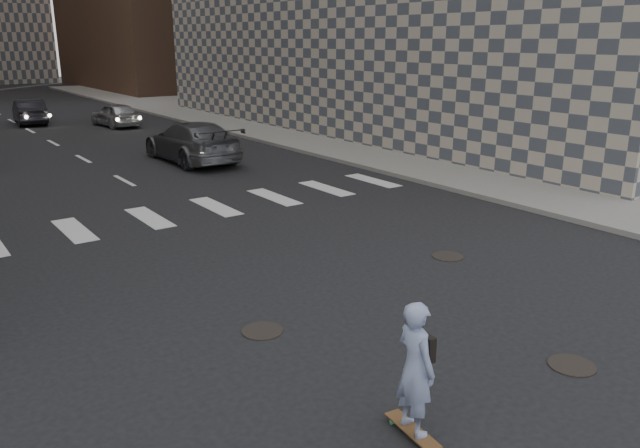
# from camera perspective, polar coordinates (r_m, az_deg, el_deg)

# --- Properties ---
(ground) EXTENTS (160.00, 160.00, 0.00)m
(ground) POSITION_cam_1_polar(r_m,az_deg,el_deg) (10.86, 7.26, -9.27)
(ground) COLOR black
(ground) RESTS_ON ground
(sidewalk_right) EXTENTS (13.00, 80.00, 0.15)m
(sidewalk_right) POSITION_cam_1_polar(r_m,az_deg,el_deg) (34.74, 2.56, 8.89)
(sidewalk_right) COLOR gray
(sidewalk_right) RESTS_ON ground
(manhole_a) EXTENTS (0.70, 0.70, 0.02)m
(manhole_a) POSITION_cam_1_polar(r_m,az_deg,el_deg) (10.31, 22.03, -11.88)
(manhole_a) COLOR black
(manhole_a) RESTS_ON ground
(manhole_b) EXTENTS (0.70, 0.70, 0.02)m
(manhole_b) POSITION_cam_1_polar(r_m,az_deg,el_deg) (10.65, -5.30, -9.70)
(manhole_b) COLOR black
(manhole_b) RESTS_ON ground
(manhole_c) EXTENTS (0.70, 0.70, 0.02)m
(manhole_c) POSITION_cam_1_polar(r_m,az_deg,el_deg) (14.34, 11.60, -2.92)
(manhole_c) COLOR black
(manhole_c) RESTS_ON ground
(skateboarder) EXTENTS (0.49, 0.92, 1.80)m
(skateboarder) POSITION_cam_1_polar(r_m,az_deg,el_deg) (7.72, 8.73, -12.87)
(skateboarder) COLOR brown
(skateboarder) RESTS_ON ground
(traffic_car_b) EXTENTS (2.24, 5.50, 1.59)m
(traffic_car_b) POSITION_cam_1_polar(r_m,az_deg,el_deg) (25.44, -11.66, 7.39)
(traffic_car_b) COLOR #53545A
(traffic_car_b) RESTS_ON ground
(traffic_car_d) EXTENTS (2.00, 4.04, 1.33)m
(traffic_car_d) POSITION_cam_1_polar(r_m,az_deg,el_deg) (37.02, -18.21, 9.49)
(traffic_car_d) COLOR silver
(traffic_car_d) RESTS_ON ground
(traffic_car_e) EXTENTS (1.85, 4.37, 1.40)m
(traffic_car_e) POSITION_cam_1_polar(r_m,az_deg,el_deg) (40.00, -25.05, 9.30)
(traffic_car_e) COLOR black
(traffic_car_e) RESTS_ON ground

